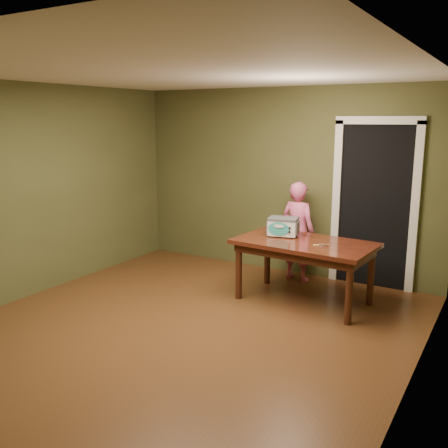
% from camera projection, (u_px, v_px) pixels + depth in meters
% --- Properties ---
extents(floor, '(5.00, 5.00, 0.00)m').
position_uv_depth(floor, '(182.00, 331.00, 5.20)').
color(floor, '#533017').
rests_on(floor, ground).
extents(room_shell, '(4.52, 5.02, 2.61)m').
position_uv_depth(room_shell, '(178.00, 167.00, 4.85)').
color(room_shell, '#4F502A').
rests_on(room_shell, ground).
extents(doorway, '(1.10, 0.66, 2.25)m').
position_uv_depth(doorway, '(380.00, 203.00, 6.68)').
color(doorway, black).
rests_on(doorway, ground).
extents(dining_table, '(1.66, 1.01, 0.75)m').
position_uv_depth(dining_table, '(304.00, 249.00, 5.91)').
color(dining_table, '#35150C').
rests_on(dining_table, floor).
extents(toy_oven, '(0.42, 0.32, 0.23)m').
position_uv_depth(toy_oven, '(283.00, 226.00, 6.13)').
color(toy_oven, '#4C4F54').
rests_on(toy_oven, dining_table).
extents(baking_pan, '(0.10, 0.10, 0.02)m').
position_uv_depth(baking_pan, '(323.00, 245.00, 5.67)').
color(baking_pan, silver).
rests_on(baking_pan, dining_table).
extents(spatula, '(0.16, 0.13, 0.01)m').
position_uv_depth(spatula, '(321.00, 245.00, 5.71)').
color(spatula, '#E8CC65').
rests_on(spatula, dining_table).
extents(child, '(0.55, 0.41, 1.35)m').
position_uv_depth(child, '(298.00, 231.00, 6.73)').
color(child, '#E15C8A').
rests_on(child, floor).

